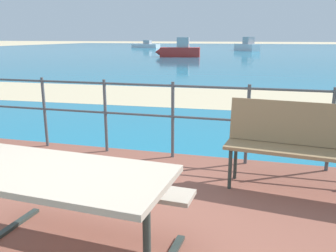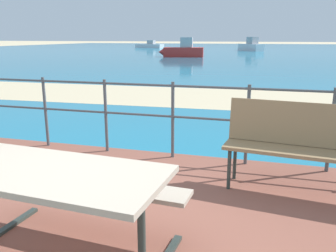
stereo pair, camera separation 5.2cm
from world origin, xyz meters
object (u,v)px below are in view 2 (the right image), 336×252
at_px(picnic_table, 41,197).
at_px(boat_near, 149,45).
at_px(boat_far, 183,50).
at_px(boat_mid, 250,46).
at_px(park_bench, 310,140).

distance_m(picnic_table, boat_near, 53.17).
height_order(picnic_table, boat_far, boat_far).
bearing_deg(picnic_table, boat_far, 105.17).
bearing_deg(boat_near, boat_mid, 175.15).
xyz_separation_m(park_bench, boat_mid, (-2.65, 40.59, -0.07)).
bearing_deg(park_bench, boat_mid, 100.40).
relative_size(picnic_table, park_bench, 1.01).
relative_size(boat_near, boat_mid, 1.29).
bearing_deg(picnic_table, park_bench, 50.05).
xyz_separation_m(picnic_table, boat_mid, (-0.80, 42.53, -0.09)).
bearing_deg(boat_mid, park_bench, 147.65).
height_order(picnic_table, boat_mid, boat_mid).
distance_m(park_bench, boat_far, 26.64).
bearing_deg(boat_mid, boat_near, 26.58).
distance_m(boat_near, boat_mid, 17.53).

